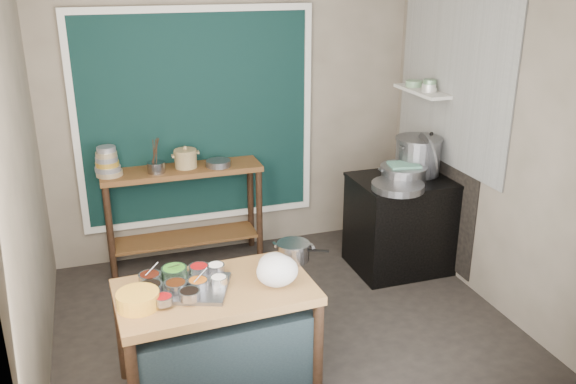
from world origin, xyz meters
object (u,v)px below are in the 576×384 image
object	(u,v)px
condiment_tray	(184,287)
prep_table	(217,338)
back_counter	(185,216)
stock_pot	(418,156)
ceramic_crock	(186,160)
steamer	(404,173)
utensil_cup	(156,167)
stove_block	(402,225)
yellow_basin	(138,300)
saucepan	(293,251)

from	to	relation	value
condiment_tray	prep_table	bearing A→B (deg)	-13.60
back_counter	stock_pot	distance (m)	2.24
back_counter	ceramic_crock	xyz separation A→B (m)	(0.04, 0.00, 0.55)
back_counter	steamer	xyz separation A→B (m)	(1.85, -0.77, 0.47)
back_counter	utensil_cup	world-z (taller)	utensil_cup
stove_block	steamer	bearing A→B (deg)	-138.65
utensil_cup	steamer	distance (m)	2.20
condiment_tray	utensil_cup	size ratio (longest dim) A/B	3.47
yellow_basin	saucepan	size ratio (longest dim) A/B	1.09
utensil_cup	ceramic_crock	world-z (taller)	ceramic_crock
prep_table	utensil_cup	bearing A→B (deg)	91.43
condiment_tray	steamer	distance (m)	2.42
stove_block	ceramic_crock	distance (m)	2.08
stove_block	utensil_cup	bearing A→B (deg)	162.53
yellow_basin	stock_pot	xyz separation A→B (m)	(2.65, 1.36, 0.25)
back_counter	yellow_basin	bearing A→B (deg)	-106.36
utensil_cup	saucepan	bearing A→B (deg)	-65.89
steamer	saucepan	bearing A→B (deg)	-145.63
stock_pot	yellow_basin	bearing A→B (deg)	-152.83
back_counter	condiment_tray	world-z (taller)	back_counter
utensil_cup	steamer	xyz separation A→B (m)	(2.08, -0.71, -0.05)
back_counter	utensil_cup	distance (m)	0.57
stock_pot	steamer	world-z (taller)	stock_pot
ceramic_crock	yellow_basin	bearing A→B (deg)	-107.49
ceramic_crock	stove_block	bearing A→B (deg)	-21.59
back_counter	stock_pot	world-z (taller)	stock_pot
stock_pot	back_counter	bearing A→B (deg)	162.91
ceramic_crock	stock_pot	size ratio (longest dim) A/B	0.50
back_counter	utensil_cup	xyz separation A→B (m)	(-0.23, -0.06, 0.52)
stock_pot	saucepan	bearing A→B (deg)	-145.85
yellow_basin	ceramic_crock	size ratio (longest dim) A/B	1.18
stove_block	back_counter	bearing A→B (deg)	158.98
back_counter	ceramic_crock	distance (m)	0.55
prep_table	condiment_tray	distance (m)	0.44
prep_table	yellow_basin	world-z (taller)	yellow_basin
back_counter	yellow_basin	size ratio (longest dim) A/B	5.61
stock_pot	steamer	xyz separation A→B (m)	(-0.21, -0.14, -0.10)
stove_block	stock_pot	bearing A→B (deg)	29.87
stove_block	yellow_basin	xyz separation A→B (m)	(-2.49, -1.27, 0.37)
stove_block	yellow_basin	world-z (taller)	same
back_counter	ceramic_crock	world-z (taller)	ceramic_crock
saucepan	utensil_cup	distance (m)	1.80
condiment_tray	ceramic_crock	distance (m)	1.92
stove_block	steamer	world-z (taller)	steamer
stock_pot	utensil_cup	bearing A→B (deg)	165.93
steamer	stove_block	bearing A→B (deg)	41.35
yellow_basin	steamer	world-z (taller)	steamer
prep_table	back_counter	world-z (taller)	back_counter
prep_table	steamer	xyz separation A→B (m)	(1.95, 1.14, 0.57)
yellow_basin	utensil_cup	world-z (taller)	utensil_cup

